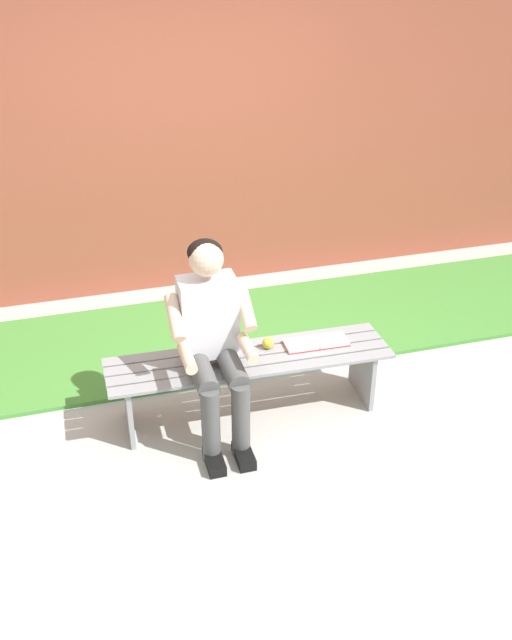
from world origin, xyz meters
TOP-DOWN VIEW (x-y plane):
  - ground_plane at (1.10, 1.00)m, footprint 10.00×7.00m
  - grass_strip at (0.00, -0.99)m, footprint 9.00×1.26m
  - brick_wall at (0.50, -2.04)m, footprint 9.50×0.24m
  - bench_near at (0.00, 0.00)m, footprint 1.79×0.47m
  - person_seated at (0.25, 0.10)m, footprint 0.50×0.69m
  - apple at (-0.14, -0.07)m, footprint 0.07×0.07m
  - book_open at (-0.45, -0.03)m, footprint 0.42×0.17m

SIDE VIEW (x-z plane):
  - ground_plane at x=1.10m, z-range -0.04..0.00m
  - grass_strip at x=0.00m, z-range 0.00..0.03m
  - bench_near at x=0.00m, z-range 0.12..0.55m
  - book_open at x=-0.45m, z-range 0.43..0.45m
  - apple at x=-0.14m, z-range 0.43..0.50m
  - person_seated at x=0.25m, z-range 0.06..1.29m
  - brick_wall at x=0.50m, z-range 0.00..2.96m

